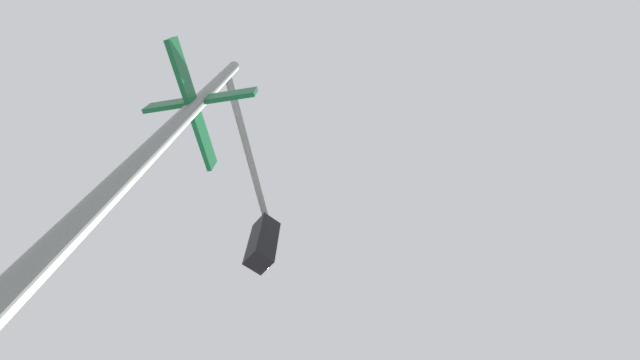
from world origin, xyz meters
The scene contains 1 object.
traffic_signal_near centered at (-6.58, -6.86, 4.03)m, with size 2.20×1.94×5.76m.
Camera 1 is at (-7.11, -8.87, 1.11)m, focal length 20.68 mm.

